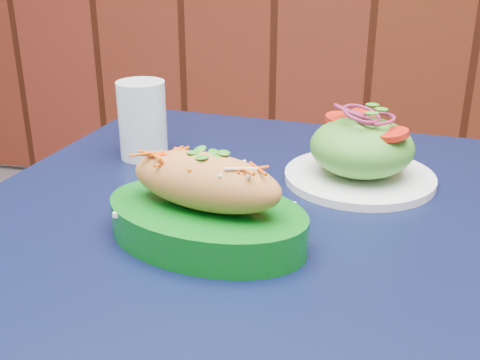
# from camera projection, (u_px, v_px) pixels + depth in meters

# --- Properties ---
(cafe_table) EXTENTS (0.88, 0.88, 0.75)m
(cafe_table) POSITION_uv_depth(u_px,v_px,m) (266.00, 265.00, 0.84)
(cafe_table) COLOR black
(cafe_table) RESTS_ON ground
(banh_mi_basket) EXTENTS (0.29, 0.22, 0.12)m
(banh_mi_basket) POSITION_uv_depth(u_px,v_px,m) (206.00, 207.00, 0.71)
(banh_mi_basket) COLOR #096214
(banh_mi_basket) RESTS_ON cafe_table
(salad_plate) EXTENTS (0.22, 0.22, 0.11)m
(salad_plate) POSITION_uv_depth(u_px,v_px,m) (361.00, 153.00, 0.88)
(salad_plate) COLOR white
(salad_plate) RESTS_ON cafe_table
(water_glass) EXTENTS (0.08, 0.08, 0.13)m
(water_glass) POSITION_uv_depth(u_px,v_px,m) (142.00, 120.00, 0.97)
(water_glass) COLOR silver
(water_glass) RESTS_ON cafe_table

